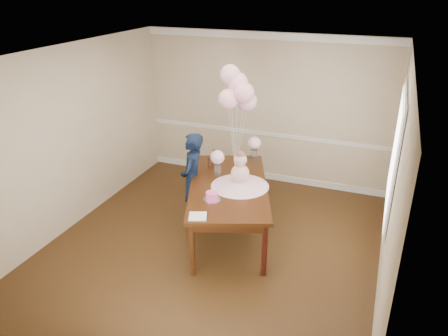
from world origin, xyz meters
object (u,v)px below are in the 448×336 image
(dining_chair_seat, at_px, (224,186))
(birthday_cake, at_px, (212,196))
(woman, at_px, (192,180))
(dining_table_top, at_px, (228,186))

(dining_chair_seat, bearing_deg, birthday_cake, -85.96)
(birthday_cake, bearing_deg, dining_chair_seat, 103.78)
(birthday_cake, distance_m, woman, 0.89)
(dining_table_top, bearing_deg, dining_chair_seat, 95.99)
(birthday_cake, xyz_separation_m, dining_chair_seat, (-0.29, 1.17, -0.44))
(dining_table_top, height_order, woman, woman)
(birthday_cake, relative_size, dining_chair_seat, 0.38)
(dining_chair_seat, distance_m, woman, 0.68)
(woman, bearing_deg, birthday_cake, 32.92)
(dining_table_top, relative_size, dining_chair_seat, 5.12)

